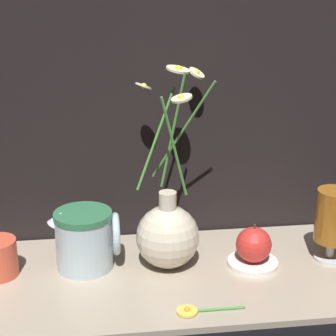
{
  "coord_description": "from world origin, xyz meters",
  "views": [
    {
      "loc": [
        -0.12,
        -0.93,
        0.56
      ],
      "look_at": [
        0.0,
        0.0,
        0.23
      ],
      "focal_mm": 60.0,
      "sensor_mm": 36.0,
      "label": 1
    }
  ],
  "objects_px": {
    "ceramic_pitcher": "(85,237)",
    "orange_fruit": "(254,245)",
    "vase_with_flowers": "(168,232)",
    "tea_glass": "(333,218)"
  },
  "relations": [
    {
      "from": "orange_fruit",
      "to": "vase_with_flowers",
      "type": "bearing_deg",
      "value": 172.19
    },
    {
      "from": "ceramic_pitcher",
      "to": "orange_fruit",
      "type": "bearing_deg",
      "value": -6.47
    },
    {
      "from": "vase_with_flowers",
      "to": "ceramic_pitcher",
      "type": "relative_size",
      "value": 2.83
    },
    {
      "from": "vase_with_flowers",
      "to": "orange_fruit",
      "type": "distance_m",
      "value": 0.17
    },
    {
      "from": "ceramic_pitcher",
      "to": "orange_fruit",
      "type": "xyz_separation_m",
      "value": [
        0.32,
        -0.04,
        -0.02
      ]
    },
    {
      "from": "tea_glass",
      "to": "ceramic_pitcher",
      "type": "bearing_deg",
      "value": 176.17
    },
    {
      "from": "tea_glass",
      "to": "orange_fruit",
      "type": "relative_size",
      "value": 1.9
    },
    {
      "from": "tea_glass",
      "to": "orange_fruit",
      "type": "bearing_deg",
      "value": -178.42
    },
    {
      "from": "vase_with_flowers",
      "to": "tea_glass",
      "type": "xyz_separation_m",
      "value": [
        0.32,
        -0.02,
        0.02
      ]
    },
    {
      "from": "vase_with_flowers",
      "to": "tea_glass",
      "type": "distance_m",
      "value": 0.32
    }
  ]
}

